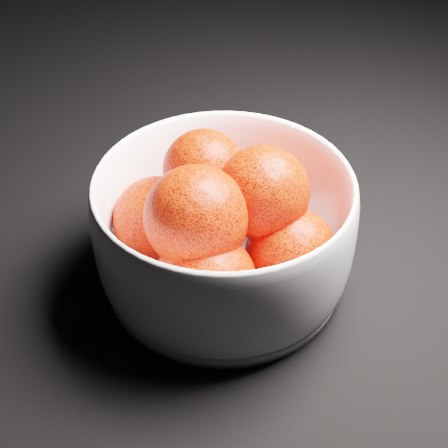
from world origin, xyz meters
TOP-DOWN VIEW (x-y plane):
  - bowl at (-0.25, 0.25)m, footprint 0.20×0.20m
  - orange_pile at (-0.26, 0.25)m, footprint 0.15×0.16m

SIDE VIEW (x-z plane):
  - bowl at x=-0.25m, z-range 0.00..0.10m
  - orange_pile at x=-0.26m, z-range 0.01..0.12m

